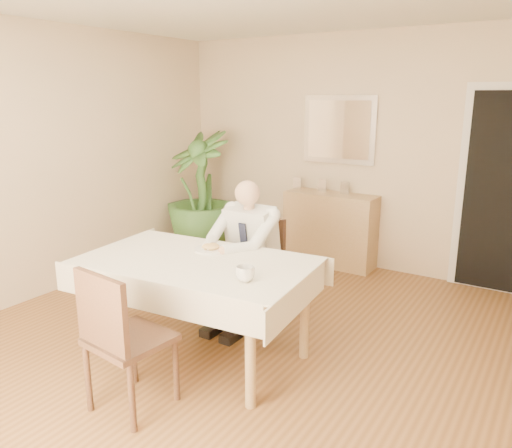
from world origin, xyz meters
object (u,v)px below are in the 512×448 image
Objects in this scene: sideboard at (330,229)px; potted_palm at (200,193)px; chair_far at (259,261)px; seated_man at (241,248)px; coffee_mug at (245,274)px; dining_table at (196,271)px; chair_near at (119,334)px.

potted_palm is at bearing -163.91° from sideboard.
seated_man is at bearing -83.81° from chair_far.
coffee_mug is at bearing -77.44° from sideboard.
seated_man is at bearing -41.89° from potted_palm.
sideboard is at bearing 97.08° from chair_far.
dining_table is 2.56m from potted_palm.
seated_man reaches higher than chair_far.
coffee_mug is 3.04m from potted_palm.
chair_near is at bearing -87.91° from sideboard.
chair_near is at bearing -90.09° from dining_table.
seated_man is 0.82× the size of potted_palm.
dining_table is 1.19× the size of potted_palm.
chair_near is 0.63× the size of potted_palm.
chair_far is at bearing 98.54° from chair_near.
chair_far is at bearing 117.59° from coffee_mug.
coffee_mug is (0.47, 0.68, 0.27)m from chair_near.
potted_palm reaches higher than dining_table.
potted_palm is (-1.58, 1.42, 0.07)m from seated_man.
chair_far is 0.93× the size of chair_near.
dining_table is at bearing -83.81° from chair_far.
chair_far is at bearing -88.81° from sideboard.
seated_man is at bearing 84.55° from dining_table.
dining_table is 2.05× the size of chair_far.
coffee_mug is (0.54, -0.76, 0.11)m from seated_man.
potted_palm reaches higher than chair_near.
chair_far is 1.58m from sideboard.
seated_man is 1.88m from sideboard.
chair_far is 6.89× the size of coffee_mug.
sideboard is at bearing 85.13° from dining_table.
coffee_mug reaches higher than sideboard.
chair_near is (0.08, -0.84, -0.13)m from dining_table.
sideboard is 0.70× the size of potted_palm.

